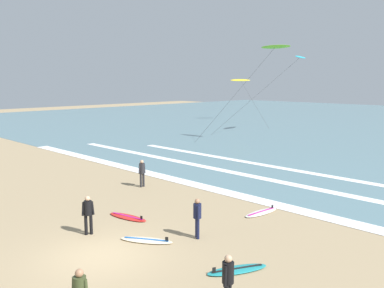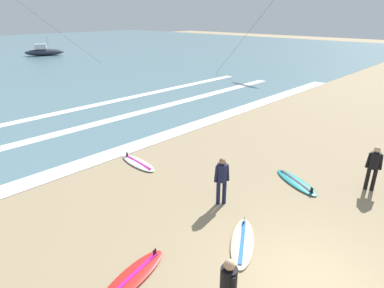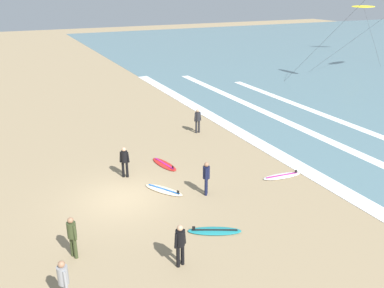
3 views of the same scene
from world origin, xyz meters
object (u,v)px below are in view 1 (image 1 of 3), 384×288
object	(u,v)px
surfboard_left_pile	(261,212)
kite_yellow_mid_center	(241,80)
surfboard_near_water	(146,240)
kite_lime_high_left	(275,47)
kite_cyan_far_left	(300,58)
surfboard_right_spare	(237,270)
surfer_left_far	(228,278)
surfer_right_near	(197,215)
surfer_background_far	(88,212)
surfboard_foreground_flat	(128,217)
surfer_foreground_main	(142,171)

from	to	relation	value
surfboard_left_pile	kite_yellow_mid_center	world-z (taller)	kite_yellow_mid_center
surfboard_near_water	kite_lime_high_left	size ratio (longest dim) A/B	0.22
kite_lime_high_left	kite_cyan_far_left	world-z (taller)	kite_lime_high_left
surfboard_left_pile	kite_cyan_far_left	distance (m)	32.65
surfboard_right_spare	kite_cyan_far_left	xyz separation A→B (m)	(-17.60, 33.24, 8.74)
kite_cyan_far_left	surfer_left_far	bearing A→B (deg)	-61.81
surfer_right_near	kite_lime_high_left	size ratio (longest dim) A/B	0.17
surfer_background_far	surfer_right_near	bearing A→B (deg)	40.04
surfboard_foreground_flat	surfer_right_near	bearing A→B (deg)	7.55
surfer_background_far	surfboard_left_pile	xyz separation A→B (m)	(3.36, 7.12, -0.91)
surfboard_near_water	kite_cyan_far_left	world-z (taller)	kite_cyan_far_left
surfboard_foreground_flat	surfboard_near_water	size ratio (longest dim) A/B	1.04
surfer_background_far	kite_cyan_far_left	xyz separation A→B (m)	(-11.32, 34.94, 7.83)
surfboard_right_spare	surfboard_near_water	distance (m)	4.09
surfer_background_far	kite_yellow_mid_center	bearing A→B (deg)	121.42
surfboard_near_water	kite_lime_high_left	xyz separation A→B (m)	(-11.14, 25.01, 9.28)
surfboard_near_water	kite_yellow_mid_center	distance (m)	50.47
surfboard_foreground_flat	kite_lime_high_left	distance (m)	26.96
surfboard_foreground_flat	surfboard_left_pile	distance (m)	6.18
surfboard_near_water	surfer_left_far	bearing A→B (deg)	-15.84
surfer_right_near	kite_yellow_mid_center	distance (m)	49.69
surfer_right_near	surfboard_near_water	size ratio (longest dim) A/B	0.76
surfer_right_near	surfer_background_far	xyz separation A→B (m)	(-3.36, -2.83, 0.00)
surfer_background_far	surfboard_foreground_flat	xyz separation A→B (m)	(-0.53, 2.31, -0.91)
kite_yellow_mid_center	surfboard_near_water	bearing A→B (deg)	-55.70
surfboard_right_spare	surfboard_left_pile	world-z (taller)	same
surfer_background_far	kite_cyan_far_left	world-z (taller)	kite_cyan_far_left
surfer_background_far	surfboard_right_spare	world-z (taller)	surfer_background_far
surfer_background_far	surfboard_right_spare	xyz separation A→B (m)	(6.28, 1.70, -0.91)
surfer_left_far	kite_yellow_mid_center	size ratio (longest dim) A/B	0.14
surfer_foreground_main	kite_yellow_mid_center	world-z (taller)	kite_yellow_mid_center
surfer_foreground_main	surfboard_foreground_flat	world-z (taller)	surfer_foreground_main
surfboard_near_water	kite_lime_high_left	bearing A→B (deg)	114.00
surfboard_foreground_flat	surfboard_near_water	distance (m)	2.97
surfer_left_far	surfboard_right_spare	distance (m)	2.59
surfer_background_far	surfboard_foreground_flat	size ratio (longest dim) A/B	0.74
surfboard_foreground_flat	kite_lime_high_left	world-z (taller)	kite_lime_high_left
surfer_right_near	kite_yellow_mid_center	bearing A→B (deg)	126.46
surfer_foreground_main	kite_lime_high_left	distance (m)	22.13
surfboard_foreground_flat	surfer_left_far	bearing A→B (deg)	-18.07
surfboard_left_pile	kite_lime_high_left	world-z (taller)	kite_lime_high_left
surfer_foreground_main	surfboard_left_pile	distance (m)	7.89
surfboard_near_water	kite_lime_high_left	world-z (taller)	kite_lime_high_left
kite_cyan_far_left	surfboard_left_pile	bearing A→B (deg)	-62.17
surfer_left_far	surfer_foreground_main	xyz separation A→B (m)	(-12.00, 6.54, 0.00)
surfboard_near_water	surfer_foreground_main	bearing A→B (deg)	142.90
kite_lime_high_left	kite_yellow_mid_center	distance (m)	23.87
surfer_foreground_main	surfer_background_far	world-z (taller)	same
surfer_right_near	surfer_background_far	size ratio (longest dim) A/B	1.00
surfboard_right_spare	kite_lime_high_left	xyz separation A→B (m)	(-15.19, 24.49, 9.28)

